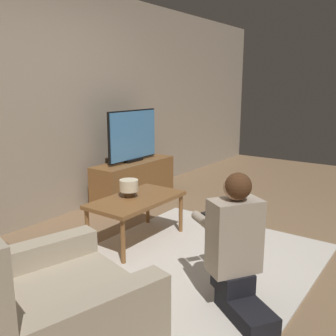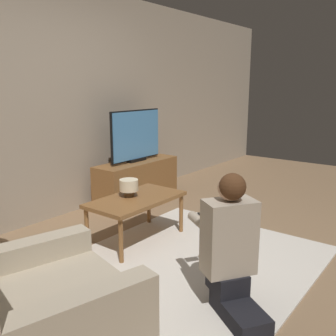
{
  "view_description": "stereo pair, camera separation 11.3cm",
  "coord_description": "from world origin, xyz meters",
  "views": [
    {
      "loc": [
        -2.45,
        -1.56,
        1.5
      ],
      "look_at": [
        0.41,
        0.5,
        0.72
      ],
      "focal_mm": 40.0,
      "sensor_mm": 36.0,
      "label": 1
    },
    {
      "loc": [
        -2.38,
        -1.65,
        1.5
      ],
      "look_at": [
        0.41,
        0.5,
        0.72
      ],
      "focal_mm": 40.0,
      "sensor_mm": 36.0,
      "label": 2
    }
  ],
  "objects": [
    {
      "name": "ground_plane",
      "position": [
        0.0,
        0.0,
        0.0
      ],
      "size": [
        10.0,
        10.0,
        0.0
      ],
      "primitive_type": "plane",
      "color": "#896B4C"
    },
    {
      "name": "coffee_table",
      "position": [
        0.15,
        0.69,
        0.4
      ],
      "size": [
        0.95,
        0.52,
        0.45
      ],
      "color": "brown",
      "rests_on": "ground_plane"
    },
    {
      "name": "wall_back",
      "position": [
        0.0,
        1.93,
        1.3
      ],
      "size": [
        10.0,
        0.06,
        2.6
      ],
      "color": "tan",
      "rests_on": "ground_plane"
    },
    {
      "name": "table_lamp",
      "position": [
        0.13,
        0.76,
        0.55
      ],
      "size": [
        0.18,
        0.18,
        0.17
      ],
      "color": "#4C3823",
      "rests_on": "coffee_table"
    },
    {
      "name": "person_kneeling",
      "position": [
        -0.31,
        -0.57,
        0.46
      ],
      "size": [
        0.65,
        0.81,
        0.94
      ],
      "rotation": [
        0.0,
        0.0,
        2.55
      ],
      "color": "black",
      "rests_on": "rug"
    },
    {
      "name": "tv",
      "position": [
        1.11,
        1.56,
        0.87
      ],
      "size": [
        0.86,
        0.08,
        0.66
      ],
      "color": "black",
      "rests_on": "tv_stand"
    },
    {
      "name": "tv_stand",
      "position": [
        1.11,
        1.56,
        0.27
      ],
      "size": [
        1.22,
        0.4,
        0.54
      ],
      "color": "brown",
      "rests_on": "ground_plane"
    },
    {
      "name": "rug",
      "position": [
        0.0,
        0.0,
        0.01
      ],
      "size": [
        2.35,
        1.88,
        0.02
      ],
      "color": "silver",
      "rests_on": "ground_plane"
    },
    {
      "name": "armchair",
      "position": [
        -1.45,
        -0.05,
        0.3
      ],
      "size": [
        1.08,
        1.06,
        0.96
      ],
      "rotation": [
        0.0,
        0.0,
        1.32
      ],
      "color": "#B7A88E",
      "rests_on": "ground_plane"
    }
  ]
}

